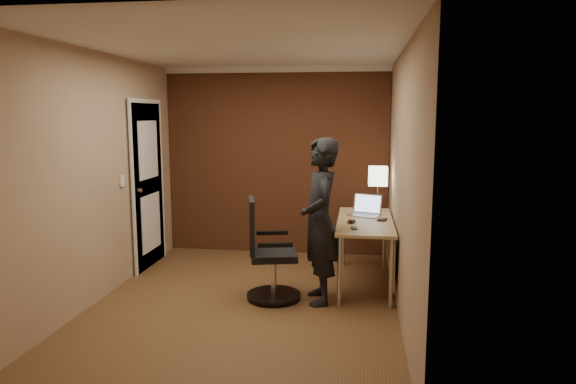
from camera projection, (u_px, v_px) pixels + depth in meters
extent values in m
plane|color=brown|center=(246.00, 302.00, 5.18)|extent=(4.00, 4.00, 0.00)
plane|color=white|center=(243.00, 47.00, 4.80)|extent=(4.00, 4.00, 0.00)
plane|color=tan|center=(277.00, 161.00, 6.95)|extent=(3.00, 0.00, 3.00)
plane|color=tan|center=(170.00, 221.00, 3.03)|extent=(3.00, 0.00, 3.00)
plane|color=tan|center=(100.00, 177.00, 5.19)|extent=(0.00, 4.00, 4.00)
plane|color=tan|center=(402.00, 182.00, 4.79)|extent=(0.00, 4.00, 4.00)
cube|color=brown|center=(277.00, 161.00, 6.92)|extent=(2.98, 0.06, 2.50)
cube|color=silver|center=(276.00, 69.00, 6.73)|extent=(3.00, 0.08, 0.08)
cube|color=silver|center=(166.00, 10.00, 2.89)|extent=(3.00, 0.08, 0.08)
cube|color=silver|center=(97.00, 54.00, 5.01)|extent=(0.08, 4.00, 0.08)
cube|color=silver|center=(402.00, 49.00, 4.61)|extent=(0.08, 4.00, 0.08)
cube|color=silver|center=(147.00, 186.00, 6.30)|extent=(0.05, 0.82, 2.02)
cube|color=silver|center=(148.00, 186.00, 6.30)|extent=(0.02, 0.92, 2.12)
cylinder|color=silver|center=(139.00, 190.00, 5.97)|extent=(0.05, 0.05, 0.05)
cube|color=silver|center=(122.00, 181.00, 5.65)|extent=(0.02, 0.08, 0.12)
cube|color=tan|center=(365.00, 221.00, 5.62)|extent=(0.60, 1.50, 0.03)
cube|color=tan|center=(390.00, 247.00, 5.63)|extent=(0.02, 1.38, 0.54)
cylinder|color=silver|center=(339.00, 271.00, 5.04)|extent=(0.04, 0.04, 0.70)
cylinder|color=silver|center=(344.00, 238.00, 6.39)|extent=(0.04, 0.04, 0.70)
cylinder|color=silver|center=(391.00, 273.00, 4.97)|extent=(0.04, 0.04, 0.70)
cylinder|color=silver|center=(384.00, 239.00, 6.32)|extent=(0.04, 0.04, 0.70)
cube|color=silver|center=(377.00, 211.00, 6.12)|extent=(0.11, 0.11, 0.01)
cylinder|color=silver|center=(377.00, 198.00, 6.10)|extent=(0.01, 0.01, 0.30)
cube|color=white|center=(378.00, 176.00, 6.06)|extent=(0.22, 0.22, 0.22)
cube|color=silver|center=(364.00, 215.00, 5.85)|extent=(0.39, 0.33, 0.01)
cube|color=silver|center=(367.00, 203.00, 5.93)|extent=(0.33, 0.17, 0.22)
cube|color=#B2CCF2|center=(367.00, 204.00, 5.93)|extent=(0.30, 0.15, 0.19)
cube|color=gray|center=(364.00, 215.00, 5.84)|extent=(0.31, 0.22, 0.00)
cube|color=black|center=(351.00, 222.00, 5.45)|extent=(0.09, 0.11, 0.03)
cube|color=black|center=(354.00, 228.00, 5.19)|extent=(0.07, 0.12, 0.01)
cube|color=black|center=(382.00, 219.00, 5.59)|extent=(0.12, 0.13, 0.02)
cylinder|color=black|center=(274.00, 295.00, 5.27)|extent=(0.55, 0.55, 0.03)
cylinder|color=silver|center=(274.00, 275.00, 5.24)|extent=(0.06, 0.06, 0.42)
cube|color=black|center=(274.00, 255.00, 5.20)|extent=(0.55, 0.55, 0.07)
cube|color=black|center=(252.00, 226.00, 5.14)|extent=(0.14, 0.42, 0.54)
cube|color=black|center=(272.00, 233.00, 5.43)|extent=(0.34, 0.12, 0.04)
cube|color=black|center=(275.00, 245.00, 4.92)|extent=(0.34, 0.12, 0.04)
imported|color=black|center=(320.00, 221.00, 5.09)|extent=(0.52, 0.68, 1.65)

